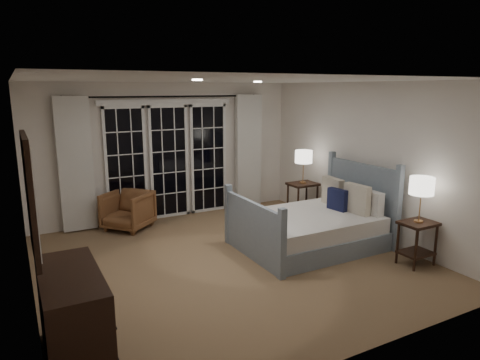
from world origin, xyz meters
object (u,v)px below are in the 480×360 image
lamp_right (304,157)px  nightstand_right (302,195)px  armchair (128,210)px  dresser (73,318)px  bed (314,226)px  nightstand_left (417,237)px  lamp_left (422,186)px

lamp_right → nightstand_right: bearing=26.6°
armchair → dresser: bearing=-61.9°
dresser → bed: bearing=19.5°
nightstand_right → dresser: dresser is taller
bed → lamp_right: bearing=60.3°
bed → lamp_right: 1.69m
nightstand_left → nightstand_right: size_ratio=0.92×
nightstand_left → lamp_right: (-0.08, 2.52, 0.76)m
armchair → bed: bearing=5.8°
bed → nightstand_left: bearing=-57.2°
nightstand_left → lamp_left: size_ratio=0.99×
lamp_left → armchair: 4.70m
armchair → nightstand_right: bearing=32.5°
nightstand_right → dresser: bearing=-149.6°
nightstand_right → bed: bearing=-119.7°
nightstand_right → lamp_right: bearing=-153.4°
lamp_right → dresser: bearing=-149.6°
nightstand_left → lamp_right: lamp_right is taller
bed → dresser: (-3.65, -1.29, 0.11)m
bed → lamp_right: (0.73, 1.27, 0.84)m
nightstand_right → dresser: 5.07m
bed → armchair: bed is taller
nightstand_left → dresser: dresser is taller
nightstand_left → nightstand_right: bearing=91.8°
lamp_right → armchair: size_ratio=0.84×
bed → dresser: bed is taller
bed → lamp_left: bearing=-57.2°
lamp_left → dresser: bearing=-179.4°
lamp_right → armchair: 3.28m
nightstand_left → lamp_right: bearing=91.8°
nightstand_right → armchair: (-3.04, 0.91, -0.11)m
lamp_left → lamp_right: size_ratio=1.02×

